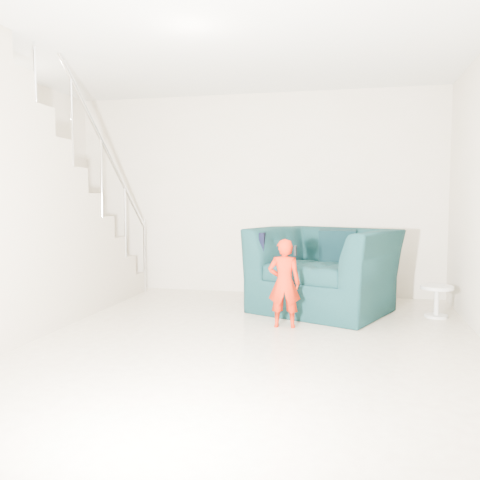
% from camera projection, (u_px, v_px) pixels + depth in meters
% --- Properties ---
extents(floor, '(5.50, 5.50, 0.00)m').
position_uv_depth(floor, '(192.00, 350.00, 4.34)').
color(floor, tan).
rests_on(floor, ground).
extents(ceiling, '(5.50, 5.50, 0.00)m').
position_uv_depth(ceiling, '(190.00, 25.00, 4.13)').
color(ceiling, silver).
rests_on(ceiling, back_wall).
extents(back_wall, '(5.00, 0.00, 5.00)m').
position_uv_depth(back_wall, '(254.00, 194.00, 6.91)').
color(back_wall, beige).
rests_on(back_wall, floor).
extents(armchair, '(1.84, 1.75, 0.95)m').
position_uv_depth(armchair, '(324.00, 270.00, 5.82)').
color(armchair, black).
rests_on(armchair, floor).
extents(toddler, '(0.34, 0.24, 0.89)m').
position_uv_depth(toddler, '(284.00, 283.00, 5.08)').
color(toddler, '#AD0E05').
rests_on(toddler, floor).
extents(side_table, '(0.35, 0.35, 0.35)m').
position_uv_depth(side_table, '(437.00, 296.00, 5.52)').
color(side_table, silver).
rests_on(side_table, floor).
extents(staircase, '(1.02, 3.03, 3.62)m').
position_uv_depth(staircase, '(23.00, 232.00, 5.24)').
color(staircase, '#ADA089').
rests_on(staircase, floor).
extents(cushion, '(0.44, 0.21, 0.43)m').
position_uv_depth(cushion, '(337.00, 246.00, 6.09)').
color(cushion, black).
rests_on(cushion, armchair).
extents(throw, '(0.06, 0.56, 0.62)m').
position_uv_depth(throw, '(265.00, 258.00, 5.89)').
color(throw, black).
rests_on(throw, armchair).
extents(phone, '(0.03, 0.05, 0.10)m').
position_uv_depth(phone, '(295.00, 251.00, 4.99)').
color(phone, black).
rests_on(phone, toddler).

